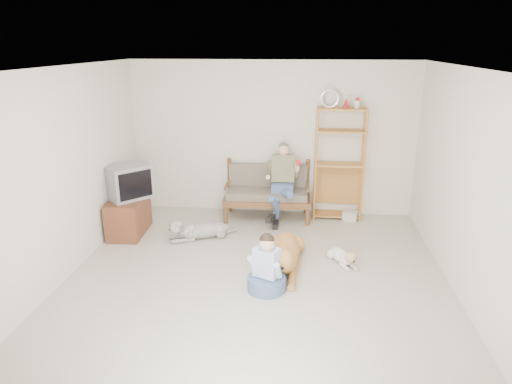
# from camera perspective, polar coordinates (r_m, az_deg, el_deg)

# --- Properties ---
(floor) EXTENTS (5.50, 5.50, 0.00)m
(floor) POSITION_cam_1_polar(r_m,az_deg,el_deg) (6.00, -0.10, -11.53)
(floor) COLOR beige
(floor) RESTS_ON ground
(ceiling) EXTENTS (5.50, 5.50, 0.00)m
(ceiling) POSITION_cam_1_polar(r_m,az_deg,el_deg) (5.21, -0.12, 15.19)
(ceiling) COLOR white
(ceiling) RESTS_ON ground
(wall_back) EXTENTS (5.00, 0.00, 5.00)m
(wall_back) POSITION_cam_1_polar(r_m,az_deg,el_deg) (8.11, 1.99, 6.65)
(wall_back) COLOR beige
(wall_back) RESTS_ON ground
(wall_front) EXTENTS (5.00, 0.00, 5.00)m
(wall_front) POSITION_cam_1_polar(r_m,az_deg,el_deg) (2.97, -6.01, -15.04)
(wall_front) COLOR beige
(wall_front) RESTS_ON ground
(wall_left) EXTENTS (0.00, 5.50, 5.50)m
(wall_left) POSITION_cam_1_polar(r_m,az_deg,el_deg) (6.23, -23.64, 1.53)
(wall_left) COLOR beige
(wall_left) RESTS_ON ground
(wall_right) EXTENTS (0.00, 5.50, 5.50)m
(wall_right) POSITION_cam_1_polar(r_m,az_deg,el_deg) (5.76, 25.45, 0.01)
(wall_right) COLOR beige
(wall_right) RESTS_ON ground
(loveseat) EXTENTS (1.52, 0.74, 0.95)m
(loveseat) POSITION_cam_1_polar(r_m,az_deg,el_deg) (8.03, 1.45, 0.15)
(loveseat) COLOR brown
(loveseat) RESTS_ON ground
(man) EXTENTS (0.52, 0.74, 1.20)m
(man) POSITION_cam_1_polar(r_m,az_deg,el_deg) (7.75, 3.14, 0.55)
(man) COLOR slate
(man) RESTS_ON loveseat
(etagere) EXTENTS (0.86, 0.38, 2.25)m
(etagere) POSITION_cam_1_polar(r_m,az_deg,el_deg) (8.00, 10.33, 3.59)
(etagere) COLOR #BF7B3C
(etagere) RESTS_ON ground
(book_stack) EXTENTS (0.29, 0.25, 0.16)m
(book_stack) POSITION_cam_1_polar(r_m,az_deg,el_deg) (8.17, 11.70, -2.93)
(book_stack) COLOR silver
(book_stack) RESTS_ON ground
(tv_stand) EXTENTS (0.55, 0.93, 0.60)m
(tv_stand) POSITION_cam_1_polar(r_m,az_deg,el_deg) (7.68, -15.67, -2.88)
(tv_stand) COLOR brown
(tv_stand) RESTS_ON ground
(crt_tv) EXTENTS (0.81, 0.82, 0.54)m
(crt_tv) POSITION_cam_1_polar(r_m,az_deg,el_deg) (7.52, -15.69, 1.26)
(crt_tv) COLOR gray
(crt_tv) RESTS_ON tv_stand
(wall_outlet) EXTENTS (0.12, 0.02, 0.08)m
(wall_outlet) POSITION_cam_1_polar(r_m,az_deg,el_deg) (8.55, -6.48, -0.14)
(wall_outlet) COLOR silver
(wall_outlet) RESTS_ON ground
(golden_retriever) EXTENTS (0.42, 1.67, 0.51)m
(golden_retriever) POSITION_cam_1_polar(r_m,az_deg,el_deg) (6.34, 3.59, -7.74)
(golden_retriever) COLOR #BF8642
(golden_retriever) RESTS_ON ground
(shaggy_dog) EXTENTS (1.07, 0.60, 0.35)m
(shaggy_dog) POSITION_cam_1_polar(r_m,az_deg,el_deg) (7.30, -7.27, -4.77)
(shaggy_dog) COLOR silver
(shaggy_dog) RESTS_ON ground
(terrier) EXTENTS (0.40, 0.64, 0.26)m
(terrier) POSITION_cam_1_polar(r_m,az_deg,el_deg) (6.58, 10.92, -7.96)
(terrier) COLOR white
(terrier) RESTS_ON ground
(child) EXTENTS (0.48, 0.48, 0.77)m
(child) POSITION_cam_1_polar(r_m,az_deg,el_deg) (5.77, 1.34, -9.70)
(child) COLOR slate
(child) RESTS_ON ground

